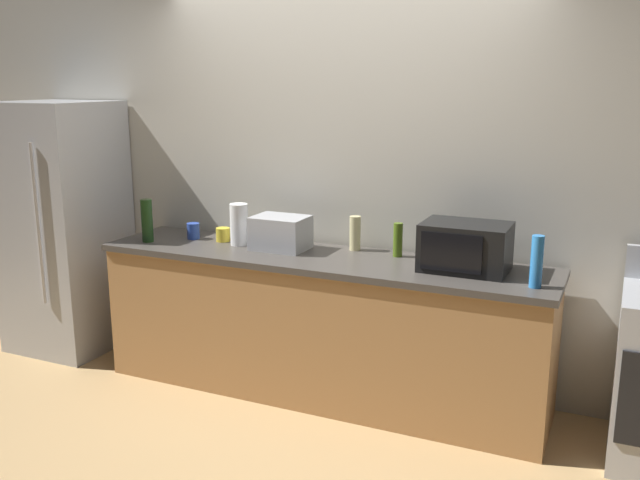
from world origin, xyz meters
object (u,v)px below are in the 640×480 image
(bottle_spray_cleaner, at_px, (537,262))
(bottle_hand_soap, at_px, (355,233))
(bottle_olive_oil, at_px, (398,240))
(toaster_oven, at_px, (281,233))
(mug_yellow, at_px, (223,235))
(bottle_wine, at_px, (147,221))
(refrigerator, at_px, (64,227))
(paper_towel_roll, at_px, (239,224))
(microwave, at_px, (465,247))
(mug_blue, at_px, (193,231))

(bottle_spray_cleaner, bearing_deg, bottle_hand_soap, 162.45)
(bottle_hand_soap, distance_m, bottle_olive_oil, 0.30)
(toaster_oven, relative_size, bottle_spray_cleaner, 1.24)
(bottle_spray_cleaner, relative_size, mug_yellow, 2.94)
(bottle_olive_oil, height_order, mug_yellow, bottle_olive_oil)
(bottle_wine, distance_m, mug_yellow, 0.51)
(bottle_olive_oil, relative_size, mug_yellow, 2.21)
(bottle_hand_soap, relative_size, bottle_spray_cleaner, 0.79)
(refrigerator, height_order, paper_towel_roll, refrigerator)
(bottle_hand_soap, height_order, bottle_olive_oil, bottle_hand_soap)
(toaster_oven, relative_size, bottle_hand_soap, 1.57)
(bottle_wine, bearing_deg, toaster_oven, 11.63)
(microwave, height_order, bottle_olive_oil, microwave)
(bottle_wine, bearing_deg, mug_blue, 41.07)
(toaster_oven, height_order, bottle_olive_oil, toaster_oven)
(toaster_oven, distance_m, bottle_spray_cleaner, 1.59)
(toaster_oven, xyz_separation_m, mug_yellow, (-0.45, 0.03, -0.06))
(refrigerator, distance_m, mug_blue, 1.08)
(refrigerator, height_order, bottle_hand_soap, refrigerator)
(paper_towel_roll, relative_size, bottle_wine, 0.95)
(refrigerator, distance_m, bottle_hand_soap, 2.20)
(bottle_olive_oil, distance_m, mug_yellow, 1.19)
(bottle_hand_soap, height_order, bottle_spray_cleaner, bottle_spray_cleaner)
(paper_towel_roll, distance_m, mug_yellow, 0.18)
(microwave, bearing_deg, mug_blue, 179.25)
(mug_yellow, relative_size, mug_blue, 0.87)
(refrigerator, height_order, mug_blue, refrigerator)
(toaster_oven, height_order, bottle_hand_soap, bottle_hand_soap)
(paper_towel_roll, xyz_separation_m, bottle_olive_oil, (1.03, 0.13, -0.03))
(paper_towel_roll, xyz_separation_m, bottle_hand_soap, (0.74, 0.18, -0.03))
(bottle_hand_soap, xyz_separation_m, bottle_spray_cleaner, (1.14, -0.36, 0.03))
(microwave, xyz_separation_m, paper_towel_roll, (-1.47, 0.00, 0.00))
(mug_blue, bearing_deg, refrigerator, -176.17)
(toaster_oven, xyz_separation_m, bottle_spray_cleaner, (1.58, -0.19, 0.03))
(bottle_hand_soap, bearing_deg, mug_blue, -171.97)
(bottle_olive_oil, relative_size, mug_blue, 1.93)
(toaster_oven, distance_m, paper_towel_roll, 0.30)
(microwave, bearing_deg, mug_yellow, 178.39)
(microwave, bearing_deg, bottle_wine, -175.25)
(bottle_wine, bearing_deg, bottle_hand_soap, 14.80)
(bottle_hand_soap, relative_size, bottle_wine, 0.77)
(paper_towel_roll, height_order, mug_blue, paper_towel_roll)
(bottle_hand_soap, distance_m, mug_yellow, 0.90)
(mug_yellow, bearing_deg, bottle_hand_soap, 8.66)
(bottle_wine, bearing_deg, paper_towel_roll, 16.22)
(refrigerator, xyz_separation_m, bottle_hand_soap, (2.19, 0.23, 0.11))
(paper_towel_roll, height_order, mug_yellow, paper_towel_roll)
(refrigerator, bearing_deg, mug_yellow, 4.11)
(refrigerator, relative_size, mug_yellow, 19.23)
(toaster_oven, bearing_deg, bottle_spray_cleaner, -6.96)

